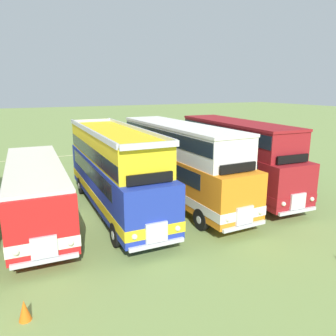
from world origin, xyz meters
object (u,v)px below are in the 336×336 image
Objects in this scene: cone_near_end at (24,310)px; bus_third_in_row at (36,188)px; bus_fifth_in_row at (179,159)px; bus_fourth_in_row at (114,168)px; bus_sixth_in_row at (236,154)px.

bus_third_in_row is at bearing 81.92° from cone_near_end.
bus_fourth_in_row is at bearing 179.80° from bus_fifth_in_row.
bus_sixth_in_row is 14.82m from cone_near_end.
bus_fifth_in_row is at bearing -0.20° from bus_fourth_in_row.
bus_sixth_in_row is at bearing -1.28° from bus_fourth_in_row.
bus_sixth_in_row is (3.92, -0.16, -0.00)m from bus_fifth_in_row.
bus_fifth_in_row is 3.93m from bus_sixth_in_row.
bus_sixth_in_row is at bearing 29.24° from cone_near_end.
bus_sixth_in_row is 16.81× the size of cone_near_end.
bus_third_in_row is 0.91× the size of bus_fifth_in_row.
bus_third_in_row is 0.92× the size of bus_fourth_in_row.
cone_near_end is (-1.05, -7.40, -1.43)m from bus_third_in_row.
bus_fifth_in_row and bus_sixth_in_row have the same top height.
bus_fourth_in_row is 9.09m from cone_near_end.
cone_near_end is at bearing -150.76° from bus_sixth_in_row.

